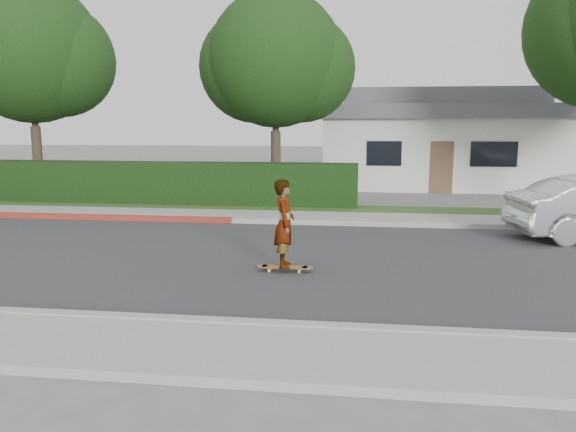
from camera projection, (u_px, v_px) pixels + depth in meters
name	position (u px, v px, depth m)	size (l,w,h in m)	color
ground	(143.00, 255.00, 12.06)	(120.00, 120.00, 0.00)	slate
road	(143.00, 255.00, 12.06)	(60.00, 8.00, 0.01)	#2D2D30
curb_near	(33.00, 315.00, 8.03)	(60.00, 0.20, 0.15)	#9E9E99
curb_far	(198.00, 220.00, 16.06)	(60.00, 0.20, 0.15)	#9E9E99
curb_red_section	(36.00, 216.00, 16.70)	(12.00, 0.21, 0.15)	#9C2F22
sidewalk_far	(207.00, 215.00, 16.94)	(60.00, 1.60, 0.12)	gray
planting_strip	(220.00, 208.00, 18.51)	(60.00, 1.60, 0.10)	#2D4C1E
hedge	(139.00, 184.00, 19.37)	(15.00, 1.00, 1.50)	black
tree_left	(33.00, 56.00, 20.67)	(5.99, 5.21, 8.00)	#33261C
tree_center	(276.00, 64.00, 20.06)	(5.66, 4.84, 7.44)	#33261C
house	(435.00, 139.00, 26.33)	(10.60, 8.60, 4.30)	beige
skateboard	(285.00, 267.00, 10.66)	(1.07, 0.22, 0.10)	gold
skateboarder	(285.00, 223.00, 10.52)	(0.61, 0.40, 1.66)	white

